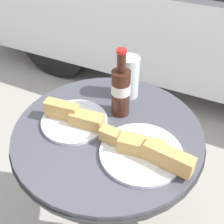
{
  "coord_description": "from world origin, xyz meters",
  "views": [
    {
      "loc": [
        0.31,
        -0.59,
        1.38
      ],
      "look_at": [
        0.0,
        0.03,
        0.8
      ],
      "focal_mm": 45.0,
      "sensor_mm": 36.0,
      "label": 1
    }
  ],
  "objects_px": {
    "bistro_table": "(108,168)",
    "cola_bottle_left": "(119,90)",
    "lunch_plate_far": "(74,118)",
    "lunch_plate_near": "(144,151)",
    "drinking_glass": "(129,79)"
  },
  "relations": [
    {
      "from": "lunch_plate_far",
      "to": "cola_bottle_left",
      "type": "bearing_deg",
      "value": 46.8
    },
    {
      "from": "cola_bottle_left",
      "to": "lunch_plate_near",
      "type": "height_order",
      "value": "cola_bottle_left"
    },
    {
      "from": "bistro_table",
      "to": "lunch_plate_far",
      "type": "distance_m",
      "value": 0.25
    },
    {
      "from": "cola_bottle_left",
      "to": "lunch_plate_far",
      "type": "relative_size",
      "value": 1.09
    },
    {
      "from": "bistro_table",
      "to": "cola_bottle_left",
      "type": "height_order",
      "value": "cola_bottle_left"
    },
    {
      "from": "drinking_glass",
      "to": "lunch_plate_near",
      "type": "distance_m",
      "value": 0.31
    },
    {
      "from": "drinking_glass",
      "to": "lunch_plate_far",
      "type": "xyz_separation_m",
      "value": [
        -0.1,
        -0.22,
        -0.05
      ]
    },
    {
      "from": "lunch_plate_near",
      "to": "bistro_table",
      "type": "bearing_deg",
      "value": 158.91
    },
    {
      "from": "drinking_glass",
      "to": "lunch_plate_far",
      "type": "relative_size",
      "value": 0.71
    },
    {
      "from": "lunch_plate_far",
      "to": "lunch_plate_near",
      "type": "bearing_deg",
      "value": -7.75
    },
    {
      "from": "cola_bottle_left",
      "to": "lunch_plate_near",
      "type": "bearing_deg",
      "value": -45.41
    },
    {
      "from": "lunch_plate_far",
      "to": "bistro_table",
      "type": "bearing_deg",
      "value": 10.28
    },
    {
      "from": "bistro_table",
      "to": "lunch_plate_far",
      "type": "bearing_deg",
      "value": -169.72
    },
    {
      "from": "drinking_glass",
      "to": "lunch_plate_far",
      "type": "bearing_deg",
      "value": -113.43
    },
    {
      "from": "drinking_glass",
      "to": "lunch_plate_near",
      "type": "relative_size",
      "value": 0.54
    }
  ]
}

